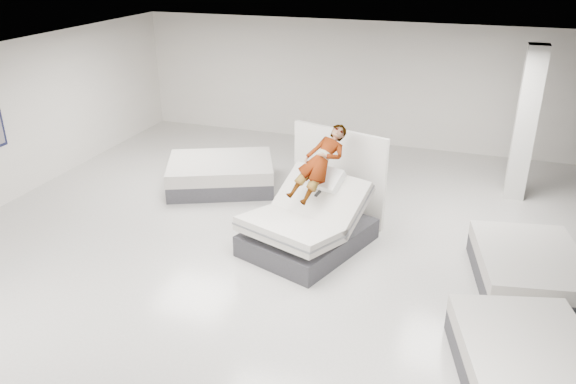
{
  "coord_description": "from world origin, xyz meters",
  "views": [
    {
      "loc": [
        2.97,
        -7.42,
        4.96
      ],
      "look_at": [
        0.09,
        1.02,
        1.0
      ],
      "focal_mm": 35.0,
      "sensor_mm": 36.0,
      "label": 1
    }
  ],
  "objects_px": {
    "hero_bed": "(308,227)",
    "flat_bed_left_far": "(221,174)",
    "remote": "(318,193)",
    "divider_panel": "(338,175)",
    "person": "(320,175)",
    "column": "(525,124)",
    "flat_bed_right_near": "(527,364)",
    "flat_bed_right_far": "(528,268)"
  },
  "relations": [
    {
      "from": "hero_bed",
      "to": "flat_bed_left_far",
      "type": "bearing_deg",
      "value": 142.85
    },
    {
      "from": "remote",
      "to": "flat_bed_right_near",
      "type": "xyz_separation_m",
      "value": [
        3.32,
        -2.28,
        -0.83
      ]
    },
    {
      "from": "divider_panel",
      "to": "flat_bed_right_far",
      "type": "xyz_separation_m",
      "value": [
        3.43,
        -1.34,
        -0.62
      ]
    },
    {
      "from": "hero_bed",
      "to": "divider_panel",
      "type": "distance_m",
      "value": 1.43
    },
    {
      "from": "flat_bed_right_far",
      "to": "flat_bed_left_far",
      "type": "relative_size",
      "value": 0.84
    },
    {
      "from": "flat_bed_right_near",
      "to": "column",
      "type": "bearing_deg",
      "value": 89.88
    },
    {
      "from": "hero_bed",
      "to": "flat_bed_right_far",
      "type": "distance_m",
      "value": 3.64
    },
    {
      "from": "person",
      "to": "flat_bed_left_far",
      "type": "bearing_deg",
      "value": 168.36
    },
    {
      "from": "flat_bed_right_near",
      "to": "column",
      "type": "xyz_separation_m",
      "value": [
        0.01,
        5.9,
        1.32
      ]
    },
    {
      "from": "hero_bed",
      "to": "flat_bed_left_far",
      "type": "distance_m",
      "value": 3.27
    },
    {
      "from": "column",
      "to": "flat_bed_right_far",
      "type": "bearing_deg",
      "value": -88.28
    },
    {
      "from": "person",
      "to": "divider_panel",
      "type": "height_order",
      "value": "person"
    },
    {
      "from": "hero_bed",
      "to": "remote",
      "type": "height_order",
      "value": "hero_bed"
    },
    {
      "from": "hero_bed",
      "to": "column",
      "type": "relative_size",
      "value": 0.81
    },
    {
      "from": "flat_bed_right_near",
      "to": "flat_bed_left_far",
      "type": "xyz_separation_m",
      "value": [
        -6.12,
        4.35,
        0.02
      ]
    },
    {
      "from": "person",
      "to": "flat_bed_right_far",
      "type": "relative_size",
      "value": 0.68
    },
    {
      "from": "divider_panel",
      "to": "flat_bed_left_far",
      "type": "height_order",
      "value": "divider_panel"
    },
    {
      "from": "remote",
      "to": "divider_panel",
      "type": "bearing_deg",
      "value": 109.83
    },
    {
      "from": "hero_bed",
      "to": "column",
      "type": "xyz_separation_m",
      "value": [
        3.53,
        3.53,
        1.19
      ]
    },
    {
      "from": "divider_panel",
      "to": "flat_bed_right_far",
      "type": "distance_m",
      "value": 3.74
    },
    {
      "from": "hero_bed",
      "to": "divider_panel",
      "type": "height_order",
      "value": "divider_panel"
    },
    {
      "from": "person",
      "to": "flat_bed_left_far",
      "type": "height_order",
      "value": "person"
    },
    {
      "from": "divider_panel",
      "to": "flat_bed_left_far",
      "type": "relative_size",
      "value": 0.73
    },
    {
      "from": "column",
      "to": "hero_bed",
      "type": "bearing_deg",
      "value": -135.01
    },
    {
      "from": "hero_bed",
      "to": "flat_bed_left_far",
      "type": "height_order",
      "value": "hero_bed"
    },
    {
      "from": "remote",
      "to": "flat_bed_left_far",
      "type": "bearing_deg",
      "value": 163.45
    },
    {
      "from": "person",
      "to": "column",
      "type": "relative_size",
      "value": 0.49
    },
    {
      "from": "remote",
      "to": "person",
      "type": "bearing_deg",
      "value": 122.15
    },
    {
      "from": "person",
      "to": "column",
      "type": "distance_m",
      "value": 4.7
    },
    {
      "from": "divider_panel",
      "to": "flat_bed_right_near",
      "type": "bearing_deg",
      "value": -31.2
    },
    {
      "from": "person",
      "to": "flat_bed_right_far",
      "type": "xyz_separation_m",
      "value": [
        3.52,
        -0.31,
        -1.01
      ]
    },
    {
      "from": "hero_bed",
      "to": "flat_bed_right_far",
      "type": "bearing_deg",
      "value": -0.13
    },
    {
      "from": "person",
      "to": "flat_bed_right_far",
      "type": "height_order",
      "value": "person"
    },
    {
      "from": "hero_bed",
      "to": "person",
      "type": "relative_size",
      "value": 1.65
    },
    {
      "from": "hero_bed",
      "to": "remote",
      "type": "bearing_deg",
      "value": -26.13
    },
    {
      "from": "flat_bed_right_far",
      "to": "flat_bed_right_near",
      "type": "xyz_separation_m",
      "value": [
        -0.12,
        -2.37,
        0.0
      ]
    },
    {
      "from": "divider_panel",
      "to": "flat_bed_right_far",
      "type": "height_order",
      "value": "divider_panel"
    },
    {
      "from": "flat_bed_right_near",
      "to": "column",
      "type": "height_order",
      "value": "column"
    },
    {
      "from": "remote",
      "to": "flat_bed_left_far",
      "type": "xyz_separation_m",
      "value": [
        -2.81,
        2.07,
        -0.81
      ]
    },
    {
      "from": "divider_panel",
      "to": "column",
      "type": "height_order",
      "value": "column"
    },
    {
      "from": "hero_bed",
      "to": "person",
      "type": "bearing_deg",
      "value": 70.09
    },
    {
      "from": "flat_bed_left_far",
      "to": "divider_panel",
      "type": "bearing_deg",
      "value": -12.95
    }
  ]
}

